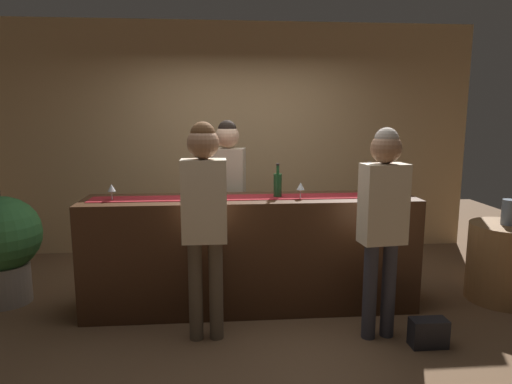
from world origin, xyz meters
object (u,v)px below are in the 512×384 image
(potted_plant_tall, at_px, (3,242))
(handbag, at_px, (428,333))
(wine_glass_near_customer, at_px, (204,187))
(wine_bottle_clear, at_px, (369,182))
(customer_sipping, at_px, (383,211))
(round_side_table, at_px, (505,262))
(vase_on_side_table, at_px, (509,212))
(customer_browsing, at_px, (204,208))
(wine_bottle_green, at_px, (278,185))
(wine_glass_mid_counter, at_px, (301,187))
(bartender, at_px, (228,185))
(wine_glass_far_end, at_px, (111,188))
(wine_bottle_amber, at_px, (389,184))

(potted_plant_tall, bearing_deg, handbag, -17.52)
(wine_glass_near_customer, bearing_deg, wine_bottle_clear, 3.16)
(customer_sipping, bearing_deg, round_side_table, 16.50)
(vase_on_side_table, bearing_deg, potted_plant_tall, 176.11)
(handbag, bearing_deg, potted_plant_tall, 162.48)
(customer_sipping, bearing_deg, potted_plant_tall, 157.16)
(potted_plant_tall, bearing_deg, customer_browsing, -24.42)
(vase_on_side_table, relative_size, handbag, 0.86)
(wine_bottle_green, xyz_separation_m, wine_bottle_clear, (0.85, 0.05, 0.00))
(wine_glass_near_customer, relative_size, vase_on_side_table, 0.60)
(customer_sipping, height_order, potted_plant_tall, customer_sipping)
(wine_glass_mid_counter, height_order, customer_browsing, customer_browsing)
(wine_glass_mid_counter, xyz_separation_m, bartender, (-0.62, 0.66, -0.08))
(customer_sipping, xyz_separation_m, customer_browsing, (-1.37, 0.09, 0.03))
(wine_glass_mid_counter, height_order, wine_glass_far_end, same)
(wine_glass_far_end, relative_size, round_side_table, 0.19)
(wine_glass_mid_counter, xyz_separation_m, handbag, (0.87, -0.77, -1.03))
(customer_browsing, height_order, handbag, customer_browsing)
(handbag, bearing_deg, wine_glass_near_customer, 154.24)
(wine_bottle_amber, distance_m, customer_sipping, 0.72)
(wine_bottle_amber, height_order, customer_sipping, customer_sipping)
(wine_glass_near_customer, xyz_separation_m, round_side_table, (2.84, -0.02, -0.77))
(wine_bottle_clear, bearing_deg, wine_glass_far_end, -177.73)
(handbag, bearing_deg, wine_bottle_green, 141.02)
(wine_glass_near_customer, relative_size, wine_glass_far_end, 1.00)
(round_side_table, bearing_deg, wine_glass_far_end, 179.84)
(wine_bottle_green, bearing_deg, customer_sipping, -42.74)
(wine_bottle_amber, bearing_deg, wine_bottle_green, 178.41)
(bartender, distance_m, potted_plant_tall, 2.17)
(customer_sipping, distance_m, potted_plant_tall, 3.43)
(wine_bottle_clear, bearing_deg, customer_sipping, -99.92)
(wine_glass_far_end, height_order, bartender, bartender)
(wine_glass_mid_counter, height_order, bartender, bartender)
(customer_sipping, distance_m, customer_browsing, 1.37)
(customer_sipping, relative_size, customer_browsing, 0.97)
(potted_plant_tall, bearing_deg, wine_bottle_amber, -4.90)
(wine_glass_mid_counter, height_order, round_side_table, wine_glass_mid_counter)
(wine_bottle_clear, bearing_deg, wine_bottle_green, -176.46)
(wine_bottle_clear, xyz_separation_m, customer_browsing, (-1.49, -0.64, -0.08))
(wine_bottle_green, height_order, wine_glass_far_end, wine_bottle_green)
(bartender, height_order, round_side_table, bartender)
(wine_glass_near_customer, xyz_separation_m, handbag, (1.72, -0.83, -1.03))
(wine_bottle_green, height_order, potted_plant_tall, wine_bottle_green)
(wine_bottle_green, relative_size, handbag, 1.08)
(wine_glass_near_customer, relative_size, customer_sipping, 0.09)
(wine_glass_mid_counter, height_order, potted_plant_tall, wine_glass_mid_counter)
(vase_on_side_table, bearing_deg, customer_sipping, -156.67)
(wine_bottle_green, bearing_deg, potted_plant_tall, 173.78)
(round_side_table, bearing_deg, wine_glass_mid_counter, -178.77)
(wine_glass_far_end, distance_m, potted_plant_tall, 1.26)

